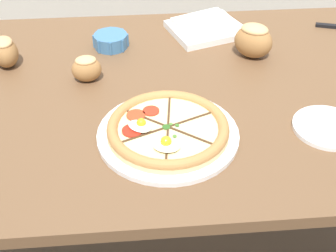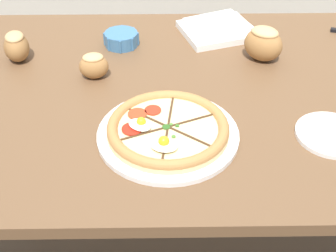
{
  "view_description": "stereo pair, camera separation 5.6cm",
  "coord_description": "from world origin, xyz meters",
  "px_view_note": "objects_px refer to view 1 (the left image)",
  "views": [
    {
      "loc": [
        -0.14,
        -0.98,
        1.41
      ],
      "look_at": [
        -0.07,
        -0.19,
        0.78
      ],
      "focal_mm": 50.0,
      "sensor_mm": 36.0,
      "label": 1
    },
    {
      "loc": [
        -0.08,
        -0.98,
        1.41
      ],
      "look_at": [
        -0.07,
        -0.19,
        0.78
      ],
      "focal_mm": 50.0,
      "sensor_mm": 36.0,
      "label": 2
    }
  ],
  "objects_px": {
    "side_saucer": "(328,127)",
    "pizza": "(168,130)",
    "bread_piece_near": "(253,40)",
    "bread_piece_mid": "(86,68)",
    "dining_table": "(188,118)",
    "bread_piece_far": "(5,51)",
    "napkin_folded": "(206,27)",
    "ramekin_bowl": "(111,40)"
  },
  "relations": [
    {
      "from": "dining_table",
      "to": "bread_piece_far",
      "type": "bearing_deg",
      "value": 162.08
    },
    {
      "from": "ramekin_bowl",
      "to": "bread_piece_mid",
      "type": "distance_m",
      "value": 0.18
    },
    {
      "from": "bread_piece_near",
      "to": "bread_piece_mid",
      "type": "height_order",
      "value": "bread_piece_near"
    },
    {
      "from": "dining_table",
      "to": "bread_piece_near",
      "type": "distance_m",
      "value": 0.28
    },
    {
      "from": "pizza",
      "to": "dining_table",
      "type": "bearing_deg",
      "value": 69.22
    },
    {
      "from": "ramekin_bowl",
      "to": "bread_piece_near",
      "type": "height_order",
      "value": "bread_piece_near"
    },
    {
      "from": "napkin_folded",
      "to": "bread_piece_mid",
      "type": "distance_m",
      "value": 0.42
    },
    {
      "from": "napkin_folded",
      "to": "bread_piece_mid",
      "type": "bearing_deg",
      "value": -145.23
    },
    {
      "from": "bread_piece_near",
      "to": "bread_piece_mid",
      "type": "xyz_separation_m",
      "value": [
        -0.45,
        -0.09,
        -0.01
      ]
    },
    {
      "from": "pizza",
      "to": "side_saucer",
      "type": "bearing_deg",
      "value": -0.6
    },
    {
      "from": "dining_table",
      "to": "ramekin_bowl",
      "type": "xyz_separation_m",
      "value": [
        -0.2,
        0.23,
        0.12
      ]
    },
    {
      "from": "pizza",
      "to": "ramekin_bowl",
      "type": "relative_size",
      "value": 3.04
    },
    {
      "from": "napkin_folded",
      "to": "bread_piece_mid",
      "type": "xyz_separation_m",
      "value": [
        -0.34,
        -0.24,
        0.02
      ]
    },
    {
      "from": "pizza",
      "to": "bread_piece_mid",
      "type": "relative_size",
      "value": 3.91
    },
    {
      "from": "napkin_folded",
      "to": "bread_piece_mid",
      "type": "height_order",
      "value": "bread_piece_mid"
    },
    {
      "from": "pizza",
      "to": "bread_piece_mid",
      "type": "distance_m",
      "value": 0.31
    },
    {
      "from": "bread_piece_mid",
      "to": "pizza",
      "type": "bearing_deg",
      "value": -52.94
    },
    {
      "from": "pizza",
      "to": "side_saucer",
      "type": "height_order",
      "value": "pizza"
    },
    {
      "from": "bread_piece_near",
      "to": "bread_piece_far",
      "type": "distance_m",
      "value": 0.67
    },
    {
      "from": "bread_piece_near",
      "to": "bread_piece_mid",
      "type": "bearing_deg",
      "value": -169.24
    },
    {
      "from": "napkin_folded",
      "to": "bread_piece_mid",
      "type": "relative_size",
      "value": 3.13
    },
    {
      "from": "dining_table",
      "to": "pizza",
      "type": "distance_m",
      "value": 0.23
    },
    {
      "from": "napkin_folded",
      "to": "bread_piece_near",
      "type": "relative_size",
      "value": 1.89
    },
    {
      "from": "ramekin_bowl",
      "to": "napkin_folded",
      "type": "bearing_deg",
      "value": 13.12
    },
    {
      "from": "ramekin_bowl",
      "to": "bread_piece_far",
      "type": "bearing_deg",
      "value": -164.27
    },
    {
      "from": "bread_piece_mid",
      "to": "side_saucer",
      "type": "distance_m",
      "value": 0.6
    },
    {
      "from": "dining_table",
      "to": "bread_piece_near",
      "type": "height_order",
      "value": "bread_piece_near"
    },
    {
      "from": "dining_table",
      "to": "side_saucer",
      "type": "bearing_deg",
      "value": -33.3
    },
    {
      "from": "pizza",
      "to": "bread_piece_far",
      "type": "xyz_separation_m",
      "value": [
        -0.41,
        0.34,
        0.02
      ]
    },
    {
      "from": "napkin_folded",
      "to": "bread_piece_near",
      "type": "height_order",
      "value": "bread_piece_near"
    },
    {
      "from": "dining_table",
      "to": "bread_piece_near",
      "type": "relative_size",
      "value": 11.14
    },
    {
      "from": "side_saucer",
      "to": "bread_piece_near",
      "type": "bearing_deg",
      "value": 106.01
    },
    {
      "from": "side_saucer",
      "to": "pizza",
      "type": "bearing_deg",
      "value": 179.4
    },
    {
      "from": "ramekin_bowl",
      "to": "napkin_folded",
      "type": "height_order",
      "value": "ramekin_bowl"
    },
    {
      "from": "bread_piece_far",
      "to": "side_saucer",
      "type": "bearing_deg",
      "value": -24.2
    },
    {
      "from": "napkin_folded",
      "to": "side_saucer",
      "type": "distance_m",
      "value": 0.53
    },
    {
      "from": "bread_piece_mid",
      "to": "bread_piece_far",
      "type": "bearing_deg",
      "value": 156.83
    },
    {
      "from": "napkin_folded",
      "to": "pizza",
      "type": "bearing_deg",
      "value": -107.99
    },
    {
      "from": "bread_piece_mid",
      "to": "napkin_folded",
      "type": "bearing_deg",
      "value": 34.77
    },
    {
      "from": "dining_table",
      "to": "bread_piece_mid",
      "type": "relative_size",
      "value": 18.51
    },
    {
      "from": "pizza",
      "to": "bread_piece_near",
      "type": "relative_size",
      "value": 2.36
    },
    {
      "from": "pizza",
      "to": "napkin_folded",
      "type": "relative_size",
      "value": 1.25
    }
  ]
}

